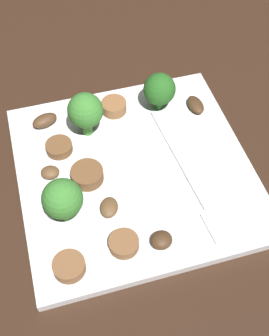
% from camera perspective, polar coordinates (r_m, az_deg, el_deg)
% --- Properties ---
extents(ground_plane, '(1.40, 1.40, 0.00)m').
position_cam_1_polar(ground_plane, '(0.49, 0.00, -0.73)').
color(ground_plane, black).
extents(plate, '(0.25, 0.25, 0.01)m').
position_cam_1_polar(plate, '(0.49, 0.00, -0.37)').
color(plate, white).
rests_on(plate, ground_plane).
extents(fork, '(0.18, 0.03, 0.00)m').
position_cam_1_polar(fork, '(0.47, 7.33, -1.74)').
color(fork, silver).
rests_on(fork, plate).
extents(broccoli_floret_0, '(0.04, 0.04, 0.06)m').
position_cam_1_polar(broccoli_floret_0, '(0.49, -6.36, 7.29)').
color(broccoli_floret_0, '#408630').
rests_on(broccoli_floret_0, plate).
extents(broccoli_floret_1, '(0.04, 0.04, 0.05)m').
position_cam_1_polar(broccoli_floret_1, '(0.52, 3.24, 10.09)').
color(broccoli_floret_1, '#296420').
rests_on(broccoli_floret_1, plate).
extents(broccoli_floret_2, '(0.04, 0.04, 0.06)m').
position_cam_1_polar(broccoli_floret_2, '(0.42, -9.29, -3.99)').
color(broccoli_floret_2, '#408630').
rests_on(broccoli_floret_2, plate).
extents(sausage_slice_0, '(0.04, 0.04, 0.01)m').
position_cam_1_polar(sausage_slice_0, '(0.47, -6.25, -0.46)').
color(sausage_slice_0, brown).
rests_on(sausage_slice_0, plate).
extents(sausage_slice_1, '(0.04, 0.04, 0.01)m').
position_cam_1_polar(sausage_slice_1, '(0.42, -8.45, -12.46)').
color(sausage_slice_1, brown).
rests_on(sausage_slice_1, plate).
extents(sausage_slice_2, '(0.04, 0.04, 0.01)m').
position_cam_1_polar(sausage_slice_2, '(0.43, -1.39, -9.74)').
color(sausage_slice_2, brown).
rests_on(sausage_slice_2, plate).
extents(sausage_slice_3, '(0.04, 0.04, 0.01)m').
position_cam_1_polar(sausage_slice_3, '(0.53, -2.59, 7.94)').
color(sausage_slice_3, brown).
rests_on(sausage_slice_3, plate).
extents(sausage_slice_4, '(0.04, 0.04, 0.01)m').
position_cam_1_polar(sausage_slice_4, '(0.50, -9.72, 2.65)').
color(sausage_slice_4, brown).
rests_on(sausage_slice_4, plate).
extents(mushroom_0, '(0.02, 0.02, 0.01)m').
position_cam_1_polar(mushroom_0, '(0.48, -10.85, -0.56)').
color(mushroom_0, brown).
rests_on(mushroom_0, plate).
extents(mushroom_1, '(0.03, 0.02, 0.01)m').
position_cam_1_polar(mushroom_1, '(0.54, 7.89, 8.09)').
color(mushroom_1, '#422B19').
rests_on(mushroom_1, plate).
extents(mushroom_2, '(0.03, 0.03, 0.01)m').
position_cam_1_polar(mushroom_2, '(0.45, -3.31, -5.09)').
color(mushroom_2, brown).
rests_on(mushroom_2, plate).
extents(mushroom_4, '(0.03, 0.03, 0.01)m').
position_cam_1_polar(mushroom_4, '(0.53, -11.53, 6.03)').
color(mushroom_4, '#4C331E').
rests_on(mushroom_4, plate).
extents(mushroom_5, '(0.03, 0.03, 0.01)m').
position_cam_1_polar(mushroom_5, '(0.43, 3.30, -9.32)').
color(mushroom_5, '#422B19').
rests_on(mushroom_5, plate).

